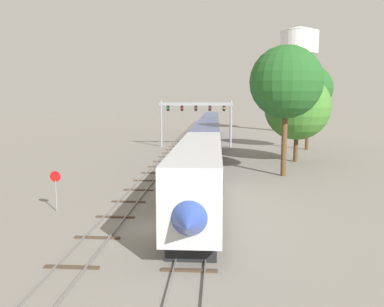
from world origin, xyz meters
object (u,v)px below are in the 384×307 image
(stop_sign, at_px, (56,185))
(trackside_tree_left, at_px, (286,82))
(passenger_train, at_px, (209,135))
(signal_gantry, at_px, (196,113))
(water_tower, at_px, (299,51))
(trackside_tree_right, at_px, (297,107))
(trackside_tree_mid, at_px, (309,89))

(stop_sign, distance_m, trackside_tree_left, 24.31)
(passenger_train, distance_m, trackside_tree_left, 20.76)
(trackside_tree_left, bearing_deg, signal_gantry, 112.81)
(water_tower, relative_size, trackside_tree_right, 2.26)
(passenger_train, relative_size, trackside_tree_mid, 6.38)
(passenger_train, relative_size, trackside_tree_left, 6.33)
(signal_gantry, height_order, trackside_tree_mid, trackside_tree_mid)
(signal_gantry, distance_m, stop_sign, 39.87)
(passenger_train, relative_size, water_tower, 3.36)
(trackside_tree_right, bearing_deg, water_tower, 78.86)
(signal_gantry, relative_size, water_tower, 0.49)
(signal_gantry, height_order, trackside_tree_right, trackside_tree_right)
(water_tower, distance_m, trackside_tree_mid, 35.85)
(stop_sign, bearing_deg, trackside_tree_right, 48.55)
(stop_sign, xyz_separation_m, trackside_tree_left, (18.09, 14.33, 7.65))
(signal_gantry, bearing_deg, trackside_tree_right, -47.92)
(passenger_train, xyz_separation_m, signal_gantry, (-2.25, 6.77, 3.06))
(water_tower, relative_size, stop_sign, 8.63)
(stop_sign, bearing_deg, signal_gantry, 78.74)
(water_tower, distance_m, trackside_tree_left, 58.50)
(water_tower, bearing_deg, trackside_tree_right, -101.14)
(water_tower, relative_size, trackside_tree_mid, 1.90)
(stop_sign, distance_m, trackside_tree_right, 32.43)
(stop_sign, relative_size, trackside_tree_right, 0.26)
(signal_gantry, bearing_deg, passenger_train, -71.62)
(trackside_tree_right, bearing_deg, stop_sign, -131.45)
(signal_gantry, relative_size, stop_sign, 4.20)
(trackside_tree_mid, bearing_deg, trackside_tree_left, -108.16)
(passenger_train, bearing_deg, trackside_tree_mid, 15.95)
(passenger_train, height_order, water_tower, water_tower)
(passenger_train, distance_m, water_tower, 46.65)
(stop_sign, relative_size, trackside_tree_mid, 0.22)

